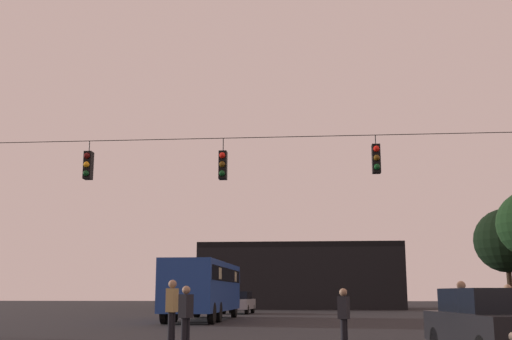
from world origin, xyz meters
The scene contains 12 objects.
ground_plane centered at (0.00, 24.50, 0.00)m, with size 168.00×168.00×0.00m, color black.
overhead_signal_span centered at (-0.01, 13.94, 4.20)m, with size 22.44×0.44×7.29m.
city_bus centered at (-5.35, 27.37, 1.87)m, with size 2.62×11.02×3.00m.
car_near_right centered at (4.20, 7.83, 0.80)m, with size 2.28×4.48×1.52m.
car_far_left centered at (-4.73, 38.25, 0.80)m, with size 2.01×4.41×1.52m.
pedestrian_crossing_left centered at (4.28, 10.99, 0.98)m, with size 0.31×0.40×1.73m.
pedestrian_crossing_center centered at (-3.64, 11.73, 1.02)m, with size 0.32×0.41×1.79m.
pedestrian_crossing_right centered at (1.15, 10.45, 0.86)m, with size 0.33×0.41×1.54m.
pedestrian_near_bus centered at (5.91, 12.47, 0.94)m, with size 0.32×0.41×1.66m.
pedestrian_trailing centered at (-2.90, 9.99, 0.90)m, with size 0.35×0.42×1.60m.
corner_building centered at (-0.59, 54.22, 2.93)m, with size 18.16×10.85×5.86m.
tree_behind_building centered at (15.44, 43.70, 5.38)m, with size 4.91×4.91×7.86m.
Camera 1 is at (0.30, -6.29, 1.42)m, focal length 44.06 mm.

